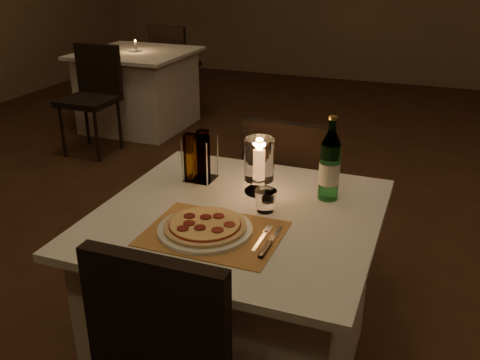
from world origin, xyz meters
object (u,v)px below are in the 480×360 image
(plate, at_px, (205,230))
(water_bottle, at_px, (330,166))
(main_table, at_px, (238,296))
(chair_far, at_px, (290,186))
(pizza, at_px, (205,225))
(neighbor_table_left, at_px, (139,90))
(hurricane_candle, at_px, (259,161))
(tumbler, at_px, (265,201))

(plate, distance_m, water_bottle, 0.54)
(main_table, distance_m, water_bottle, 0.62)
(chair_far, bearing_deg, main_table, -90.00)
(plate, relative_size, pizza, 1.14)
(plate, relative_size, neighbor_table_left, 0.32)
(chair_far, xyz_separation_m, hurricane_candle, (0.01, -0.52, 0.32))
(water_bottle, bearing_deg, main_table, -139.98)
(hurricane_candle, bearing_deg, chair_far, 91.46)
(water_bottle, relative_size, hurricane_candle, 1.47)
(pizza, height_order, water_bottle, water_bottle)
(pizza, height_order, hurricane_candle, hurricane_candle)
(plate, relative_size, hurricane_candle, 1.44)
(chair_far, height_order, water_bottle, water_bottle)
(chair_far, height_order, neighbor_table_left, chair_far)
(pizza, xyz_separation_m, neighbor_table_left, (-2.06, 2.98, -0.39))
(water_bottle, distance_m, hurricane_candle, 0.27)
(chair_far, bearing_deg, hurricane_candle, -88.54)
(pizza, relative_size, tumbler, 3.38)
(main_table, distance_m, neighbor_table_left, 3.50)
(chair_far, xyz_separation_m, pizza, (-0.05, -0.89, 0.22))
(plate, xyz_separation_m, tumbler, (0.14, 0.23, 0.03))
(chair_far, distance_m, water_bottle, 0.64)
(chair_far, xyz_separation_m, water_bottle, (0.28, -0.48, 0.32))
(main_table, height_order, pizza, pizza)
(plate, xyz_separation_m, hurricane_candle, (0.06, 0.37, 0.12))
(hurricane_candle, bearing_deg, tumbler, -62.84)
(chair_far, relative_size, plate, 2.81)
(chair_far, distance_m, neighbor_table_left, 2.97)
(plate, bearing_deg, water_bottle, 51.57)
(chair_far, height_order, tumbler, chair_far)
(hurricane_candle, xyz_separation_m, neighbor_table_left, (-2.12, 2.61, -0.50))
(pizza, bearing_deg, water_bottle, 51.57)
(pizza, bearing_deg, neighbor_table_left, 124.61)
(neighbor_table_left, bearing_deg, water_bottle, -47.10)
(water_bottle, xyz_separation_m, neighbor_table_left, (-2.38, 2.57, -0.50))
(plate, relative_size, water_bottle, 0.98)
(water_bottle, height_order, neighbor_table_left, water_bottle)
(pizza, relative_size, neighbor_table_left, 0.28)
(pizza, xyz_separation_m, water_bottle, (0.33, 0.41, 0.10))
(tumbler, bearing_deg, neighbor_table_left, 128.56)
(main_table, height_order, neighbor_table_left, same)
(tumbler, distance_m, hurricane_candle, 0.19)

